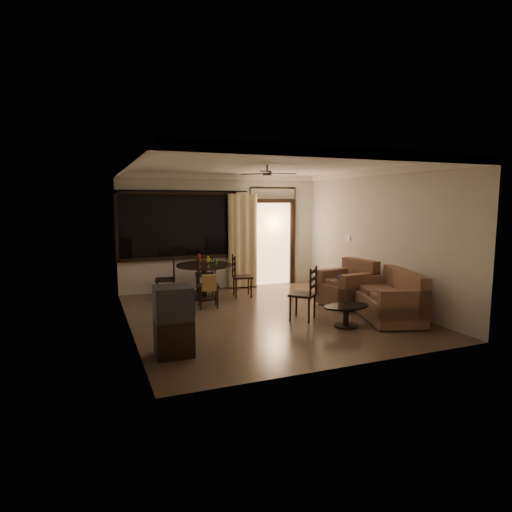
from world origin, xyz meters
name	(u,v)px	position (x,y,z in m)	size (l,w,h in m)	color
ground	(267,315)	(0.00, 0.00, 0.00)	(5.50, 5.50, 0.00)	#7F6651
room_shell	(260,215)	(0.59, 1.77, 1.83)	(5.50, 6.70, 5.50)	beige
dining_table	(204,271)	(-0.73, 1.79, 0.60)	(1.22, 1.22, 0.98)	black
dining_chair_west	(166,287)	(-1.55, 1.93, 0.28)	(0.49, 0.49, 0.95)	black
dining_chair_east	(242,284)	(0.09, 1.64, 0.28)	(0.49, 0.49, 0.95)	black
dining_chair_south	(208,293)	(-0.88, 0.94, 0.31)	(0.49, 0.53, 0.95)	black
dining_chair_north	(205,281)	(-0.59, 2.29, 0.28)	(0.49, 0.49, 0.95)	black
tv_cabinet	(174,321)	(-2.05, -1.50, 0.49)	(0.54, 0.48, 0.98)	black
sofa	(390,300)	(2.00, -1.08, 0.35)	(1.31, 1.81, 0.87)	#41211E
armchair	(349,287)	(1.88, 0.06, 0.38)	(1.03, 1.03, 0.92)	#41211E
coffee_table	(346,312)	(0.97, -1.21, 0.25)	(0.84, 0.51, 0.37)	black
side_chair	(303,304)	(0.48, -0.55, 0.29)	(0.61, 0.61, 0.98)	black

